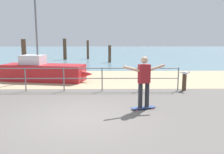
{
  "coord_description": "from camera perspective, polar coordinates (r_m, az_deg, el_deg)",
  "views": [
    {
      "loc": [
        0.9,
        -6.52,
        2.3
      ],
      "look_at": [
        1.01,
        2.0,
        0.9
      ],
      "focal_mm": 37.94,
      "sensor_mm": 36.0,
      "label": 1
    }
  ],
  "objects": [
    {
      "name": "sailboat",
      "position": [
        13.27,
        -15.54,
        1.27
      ],
      "size": [
        5.07,
        2.2,
        4.7
      ],
      "color": "#B21E23",
      "rests_on": "ground"
    },
    {
      "name": "seagull",
      "position": [
        10.85,
        17.2,
        0.96
      ],
      "size": [
        0.38,
        0.38,
        0.18
      ],
      "color": "white",
      "rests_on": "bollard_short"
    },
    {
      "name": "groyne_post_0",
      "position": [
        21.46,
        -20.44,
        5.58
      ],
      "size": [
        0.39,
        0.39,
        2.23
      ],
      "primitive_type": "cylinder",
      "color": "#513826",
      "rests_on": "ground"
    },
    {
      "name": "sea_surface",
      "position": [
        41.6,
        -1.98,
        6.15
      ],
      "size": [
        72.0,
        50.0,
        0.04
      ],
      "primitive_type": "cube",
      "color": "slate",
      "rests_on": "ground"
    },
    {
      "name": "railing_fence",
      "position": [
        10.62,
        -15.96,
        0.3
      ],
      "size": [
        11.67,
        0.05,
        1.05
      ],
      "color": "slate",
      "rests_on": "ground"
    },
    {
      "name": "skateboarder",
      "position": [
        7.61,
        7.73,
        -0.46
      ],
      "size": [
        1.4,
        0.54,
        1.65
      ],
      "color": "#26262B",
      "rests_on": "skateboard"
    },
    {
      "name": "groyne_post_1",
      "position": [
        26.23,
        -11.3,
        6.6
      ],
      "size": [
        0.37,
        0.37,
        2.27
      ],
      "primitive_type": "cylinder",
      "color": "#513826",
      "rests_on": "ground"
    },
    {
      "name": "groyne_post_3",
      "position": [
        22.62,
        -0.57,
        5.59
      ],
      "size": [
        0.28,
        0.28,
        1.65
      ],
      "primitive_type": "cylinder",
      "color": "#513826",
      "rests_on": "ground"
    },
    {
      "name": "bollard_short",
      "position": [
        10.93,
        17.01,
        -1.3
      ],
      "size": [
        0.18,
        0.18,
        0.72
      ],
      "primitive_type": "cylinder",
      "color": "#513826",
      "rests_on": "ground"
    },
    {
      "name": "groyne_post_2",
      "position": [
        26.62,
        -5.84,
        6.56
      ],
      "size": [
        0.26,
        0.26,
        2.08
      ],
      "primitive_type": "cylinder",
      "color": "#513826",
      "rests_on": "ground"
    },
    {
      "name": "ground_plane",
      "position": [
        6.05,
        -9.49,
        -13.15
      ],
      "size": [
        24.0,
        10.0,
        0.04
      ],
      "primitive_type": "cube",
      "color": "#605B56",
      "rests_on": "ground"
    },
    {
      "name": "skateboard",
      "position": [
        7.83,
        7.58,
        -7.33
      ],
      "size": [
        0.82,
        0.44,
        0.08
      ],
      "color": "#334C8C",
      "rests_on": "ground"
    },
    {
      "name": "beach_strip",
      "position": [
        13.75,
        -4.47,
        -0.33
      ],
      "size": [
        24.0,
        6.0,
        0.04
      ],
      "primitive_type": "cube",
      "color": "tan",
      "rests_on": "ground"
    }
  ]
}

